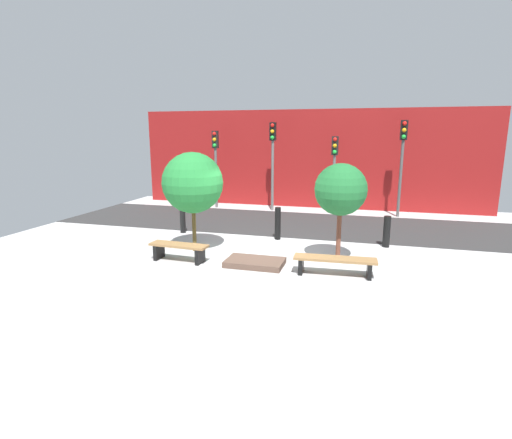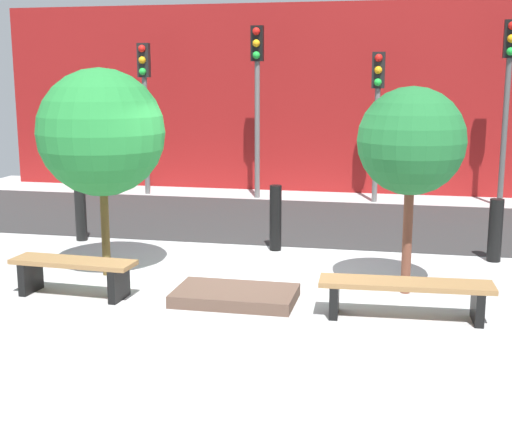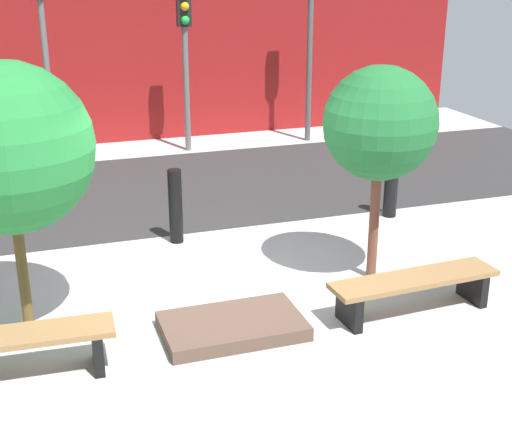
{
  "view_description": "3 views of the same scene",
  "coord_description": "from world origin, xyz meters",
  "px_view_note": "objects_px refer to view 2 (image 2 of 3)",
  "views": [
    {
      "loc": [
        2.72,
        -10.6,
        3.39
      ],
      "look_at": [
        0.03,
        -0.92,
        1.23
      ],
      "focal_mm": 28.0,
      "sensor_mm": 36.0,
      "label": 1
    },
    {
      "loc": [
        2.04,
        -9.27,
        2.78
      ],
      "look_at": [
        0.24,
        -0.79,
        1.03
      ],
      "focal_mm": 50.0,
      "sensor_mm": 36.0,
      "label": 2
    },
    {
      "loc": [
        -1.92,
        -7.48,
        3.83
      ],
      "look_at": [
        0.41,
        -0.5,
        1.11
      ],
      "focal_mm": 50.0,
      "sensor_mm": 36.0,
      "label": 3
    }
  ],
  "objects_px": {
    "bollard_far_left": "(81,213)",
    "traffic_light_east": "(508,80)",
    "tree_behind_left_bench": "(101,133)",
    "bench_left": "(74,270)",
    "planter_bed": "(235,296)",
    "traffic_light_mid_east": "(377,99)",
    "traffic_light_west": "(144,91)",
    "traffic_light_mid_west": "(257,81)",
    "bollard_left": "(276,218)",
    "bench_right": "(405,291)",
    "tree_behind_right_bench": "(411,142)",
    "bollard_center": "(495,230)"
  },
  "relations": [
    {
      "from": "planter_bed",
      "to": "bollard_far_left",
      "type": "bearing_deg",
      "value": 140.88
    },
    {
      "from": "tree_behind_right_bench",
      "to": "bollard_left",
      "type": "xyz_separation_m",
      "value": [
        -2.09,
        1.94,
        -1.44
      ]
    },
    {
      "from": "bench_left",
      "to": "traffic_light_east",
      "type": "xyz_separation_m",
      "value": [
        6.14,
        7.91,
        2.37
      ]
    },
    {
      "from": "bench_left",
      "to": "bollard_left",
      "type": "bearing_deg",
      "value": 57.84
    },
    {
      "from": "bollard_far_left",
      "to": "traffic_light_east",
      "type": "relative_size",
      "value": 0.24
    },
    {
      "from": "bench_right",
      "to": "traffic_light_west",
      "type": "xyz_separation_m",
      "value": [
        -6.14,
        7.91,
        2.12
      ]
    },
    {
      "from": "bollard_center",
      "to": "traffic_light_east",
      "type": "distance_m",
      "value": 5.47
    },
    {
      "from": "planter_bed",
      "to": "traffic_light_east",
      "type": "height_order",
      "value": "traffic_light_east"
    },
    {
      "from": "bollard_far_left",
      "to": "bollard_left",
      "type": "bearing_deg",
      "value": 0.0
    },
    {
      "from": "tree_behind_right_bench",
      "to": "bollard_far_left",
      "type": "relative_size",
      "value": 2.81
    },
    {
      "from": "tree_behind_left_bench",
      "to": "traffic_light_east",
      "type": "distance_m",
      "value": 9.26
    },
    {
      "from": "bollard_left",
      "to": "traffic_light_mid_east",
      "type": "height_order",
      "value": "traffic_light_mid_east"
    },
    {
      "from": "tree_behind_left_bench",
      "to": "planter_bed",
      "type": "bearing_deg",
      "value": -21.54
    },
    {
      "from": "planter_bed",
      "to": "traffic_light_east",
      "type": "xyz_separation_m",
      "value": [
        4.05,
        7.71,
        2.63
      ]
    },
    {
      "from": "planter_bed",
      "to": "bollard_far_left",
      "type": "relative_size",
      "value": 1.6
    },
    {
      "from": "bollard_left",
      "to": "traffic_light_mid_east",
      "type": "distance_m",
      "value": 5.42
    },
    {
      "from": "tree_behind_left_bench",
      "to": "bollard_center",
      "type": "height_order",
      "value": "tree_behind_left_bench"
    },
    {
      "from": "planter_bed",
      "to": "traffic_light_west",
      "type": "xyz_separation_m",
      "value": [
        -4.05,
        7.71,
        2.37
      ]
    },
    {
      "from": "bollard_far_left",
      "to": "traffic_light_east",
      "type": "distance_m",
      "value": 9.22
    },
    {
      "from": "tree_behind_left_bench",
      "to": "traffic_light_east",
      "type": "xyz_separation_m",
      "value": [
        6.14,
        6.89,
        0.69
      ]
    },
    {
      "from": "bench_left",
      "to": "tree_behind_right_bench",
      "type": "xyz_separation_m",
      "value": [
        4.17,
        1.02,
        1.63
      ]
    },
    {
      "from": "traffic_light_mid_east",
      "to": "tree_behind_right_bench",
      "type": "bearing_deg",
      "value": -83.92
    },
    {
      "from": "bollard_far_left",
      "to": "bench_left",
      "type": "bearing_deg",
      "value": -66.11
    },
    {
      "from": "tree_behind_right_bench",
      "to": "bollard_center",
      "type": "bearing_deg",
      "value": 55.92
    },
    {
      "from": "bench_right",
      "to": "bollard_left",
      "type": "xyz_separation_m",
      "value": [
        -2.09,
        2.96,
        0.2
      ]
    },
    {
      "from": "bench_right",
      "to": "tree_behind_right_bench",
      "type": "height_order",
      "value": "tree_behind_right_bench"
    },
    {
      "from": "traffic_light_east",
      "to": "bench_left",
      "type": "bearing_deg",
      "value": -127.81
    },
    {
      "from": "traffic_light_west",
      "to": "tree_behind_left_bench",
      "type": "bearing_deg",
      "value": -74.05
    },
    {
      "from": "bench_left",
      "to": "traffic_light_mid_west",
      "type": "relative_size",
      "value": 0.42
    },
    {
      "from": "bollard_far_left",
      "to": "traffic_light_mid_east",
      "type": "relative_size",
      "value": 0.29
    },
    {
      "from": "bollard_left",
      "to": "traffic_light_mid_west",
      "type": "xyz_separation_m",
      "value": [
        -1.35,
        4.95,
        2.14
      ]
    },
    {
      "from": "traffic_light_mid_east",
      "to": "bollard_left",
      "type": "bearing_deg",
      "value": -105.28
    },
    {
      "from": "tree_behind_left_bench",
      "to": "traffic_light_west",
      "type": "xyz_separation_m",
      "value": [
        -1.97,
        6.89,
        0.43
      ]
    },
    {
      "from": "traffic_light_west",
      "to": "traffic_light_mid_west",
      "type": "relative_size",
      "value": 0.91
    },
    {
      "from": "planter_bed",
      "to": "bollard_center",
      "type": "distance_m",
      "value": 4.4
    },
    {
      "from": "bench_left",
      "to": "bench_right",
      "type": "relative_size",
      "value": 0.81
    },
    {
      "from": "bench_right",
      "to": "bollard_far_left",
      "type": "bearing_deg",
      "value": 148.64
    },
    {
      "from": "traffic_light_west",
      "to": "traffic_light_mid_east",
      "type": "xyz_separation_m",
      "value": [
        5.41,
        -0.0,
        -0.15
      ]
    },
    {
      "from": "bench_right",
      "to": "bollard_left",
      "type": "bearing_deg",
      "value": 122.16
    },
    {
      "from": "traffic_light_mid_east",
      "to": "bollard_far_left",
      "type": "bearing_deg",
      "value": -133.83
    },
    {
      "from": "tree_behind_right_bench",
      "to": "traffic_light_west",
      "type": "relative_size",
      "value": 0.75
    },
    {
      "from": "planter_bed",
      "to": "tree_behind_left_bench",
      "type": "xyz_separation_m",
      "value": [
        -2.09,
        0.82,
        1.94
      ]
    },
    {
      "from": "planter_bed",
      "to": "bench_left",
      "type": "bearing_deg",
      "value": -174.52
    },
    {
      "from": "bench_left",
      "to": "tree_behind_right_bench",
      "type": "relative_size",
      "value": 0.62
    },
    {
      "from": "bench_right",
      "to": "traffic_light_mid_east",
      "type": "bearing_deg",
      "value": 92.33
    },
    {
      "from": "traffic_light_mid_west",
      "to": "traffic_light_mid_east",
      "type": "relative_size",
      "value": 1.18
    },
    {
      "from": "bench_left",
      "to": "tree_behind_left_bench",
      "type": "relative_size",
      "value": 0.57
    },
    {
      "from": "planter_bed",
      "to": "traffic_light_mid_west",
      "type": "relative_size",
      "value": 0.39
    },
    {
      "from": "planter_bed",
      "to": "traffic_light_mid_west",
      "type": "distance_m",
      "value": 8.25
    },
    {
      "from": "tree_behind_right_bench",
      "to": "traffic_light_east",
      "type": "distance_m",
      "value": 7.2
    }
  ]
}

